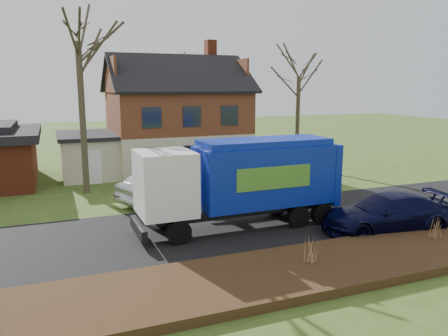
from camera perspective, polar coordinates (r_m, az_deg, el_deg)
name	(u,v)px	position (r m, az deg, el deg)	size (l,w,h in m)	color
ground	(221,228)	(18.72, -0.45, -7.83)	(120.00, 120.00, 0.00)	#344F1A
road	(221,228)	(18.71, -0.45, -7.80)	(80.00, 7.00, 0.02)	black
mulch_verge	(281,274)	(14.18, 7.52, -13.54)	(80.00, 3.50, 0.30)	black
main_house	(170,113)	(31.52, -7.11, 7.15)	(12.95, 8.95, 9.26)	beige
garbage_truck	(244,177)	(18.34, 2.69, -1.24)	(8.75, 2.44, 3.74)	black
silver_sedan	(163,186)	(22.84, -7.94, -2.40)	(1.71, 4.89, 1.61)	#9EA0A5
navy_wagon	(387,213)	(19.27, 20.48, -5.53)	(2.21, 5.44, 1.58)	black
tree_front_west	(76,17)	(25.40, -18.72, 18.16)	(3.87, 3.87, 11.50)	#433A28
tree_front_east	(299,61)	(32.58, 9.82, 13.63)	(3.41, 3.41, 9.46)	#423A28
tree_back	(179,55)	(41.65, -5.88, 14.52)	(3.31, 3.31, 10.49)	#443B29
grass_clump_mid	(311,250)	(14.62, 11.32, -10.42)	(0.31, 0.26, 0.87)	#A37648
grass_clump_east	(437,228)	(18.35, 26.02, -7.05)	(0.32, 0.26, 0.79)	#9B6E44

